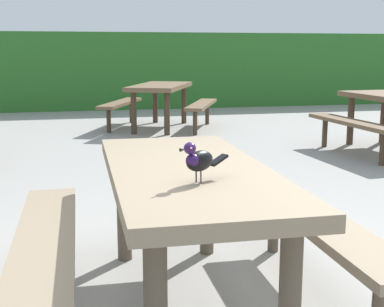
# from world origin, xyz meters

# --- Properties ---
(hedge_wall) EXTENTS (28.00, 2.14, 1.69)m
(hedge_wall) POSITION_xyz_m (0.00, 10.69, 0.84)
(hedge_wall) COLOR #2D6B28
(hedge_wall) RESTS_ON ground
(picnic_table_foreground) EXTENTS (1.71, 1.81, 0.74)m
(picnic_table_foreground) POSITION_xyz_m (-0.23, 0.22, 0.56)
(picnic_table_foreground) COLOR #84725B
(picnic_table_foreground) RESTS_ON ground
(bird_grackle) EXTENTS (0.25, 0.18, 0.18)m
(bird_grackle) POSITION_xyz_m (-0.26, -0.13, 0.84)
(bird_grackle) COLOR black
(bird_grackle) RESTS_ON picnic_table_foreground
(picnic_table_far_centre) EXTENTS (2.21, 2.23, 0.74)m
(picnic_table_far_centre) POSITION_xyz_m (0.70, 6.64, 0.56)
(picnic_table_far_centre) COLOR brown
(picnic_table_far_centre) RESTS_ON ground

